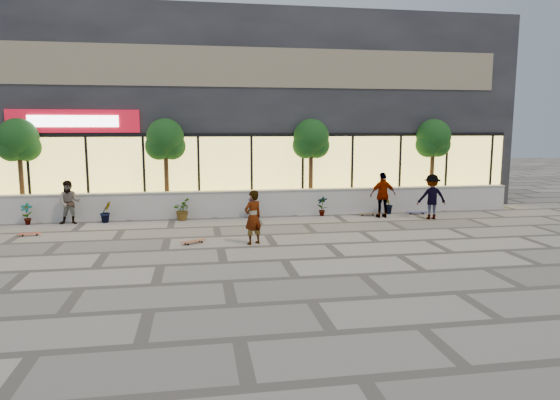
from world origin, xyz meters
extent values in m
plane|color=#A0958B|center=(0.00, 0.00, 0.00)|extent=(80.00, 80.00, 0.00)
cube|color=beige|center=(0.00, 7.00, 0.50)|extent=(22.00, 0.35, 1.00)
cube|color=#B2AFA8|center=(0.00, 7.00, 1.02)|extent=(22.00, 0.42, 0.04)
cube|color=black|center=(0.00, 12.50, 4.25)|extent=(24.00, 9.00, 8.50)
cube|color=#E5CA5B|center=(0.00, 7.98, 1.70)|extent=(23.04, 0.05, 3.00)
cube|color=black|center=(0.00, 7.95, 3.25)|extent=(23.04, 0.08, 0.15)
cube|color=#A70B1D|center=(-7.00, 7.93, 3.80)|extent=(5.00, 0.10, 0.90)
cube|color=white|center=(-7.00, 7.86, 3.80)|extent=(3.40, 0.06, 0.45)
cube|color=brown|center=(0.00, 7.98, 6.00)|extent=(21.60, 0.05, 1.60)
imported|color=#123A15|center=(-8.50, 6.45, 0.41)|extent=(0.43, 0.29, 0.81)
imported|color=#123A15|center=(-5.70, 6.45, 0.41)|extent=(0.57, 0.57, 0.81)
imported|color=#123A15|center=(-2.90, 6.45, 0.41)|extent=(0.68, 0.77, 0.81)
imported|color=#123A15|center=(-0.10, 6.45, 0.41)|extent=(0.64, 0.64, 0.81)
imported|color=#123A15|center=(2.70, 6.45, 0.41)|extent=(0.46, 0.35, 0.81)
imported|color=#123A15|center=(5.50, 6.45, 0.41)|extent=(0.55, 0.57, 0.81)
cylinder|color=#492B1A|center=(-9.00, 7.70, 1.62)|extent=(0.18, 0.18, 3.24)
sphere|color=#123A15|center=(-9.00, 7.70, 3.17)|extent=(1.50, 1.50, 1.50)
sphere|color=#123A15|center=(-9.25, 7.65, 2.81)|extent=(1.10, 1.10, 1.10)
sphere|color=#123A15|center=(-8.75, 7.75, 2.81)|extent=(1.10, 1.10, 1.10)
cylinder|color=#492B1A|center=(-3.50, 7.70, 1.62)|extent=(0.18, 0.18, 3.24)
sphere|color=#123A15|center=(-3.50, 7.70, 3.17)|extent=(1.50, 1.50, 1.50)
sphere|color=#123A15|center=(-3.75, 7.65, 2.81)|extent=(1.10, 1.10, 1.10)
sphere|color=#123A15|center=(-3.25, 7.75, 2.81)|extent=(1.10, 1.10, 1.10)
cylinder|color=#492B1A|center=(2.50, 7.70, 1.62)|extent=(0.18, 0.18, 3.24)
sphere|color=#123A15|center=(2.50, 7.70, 3.17)|extent=(1.50, 1.50, 1.50)
sphere|color=#123A15|center=(2.25, 7.65, 2.81)|extent=(1.10, 1.10, 1.10)
sphere|color=#123A15|center=(2.75, 7.75, 2.81)|extent=(1.10, 1.10, 1.10)
cylinder|color=#492B1A|center=(8.00, 7.70, 1.62)|extent=(0.18, 0.18, 3.24)
sphere|color=#123A15|center=(8.00, 7.70, 3.17)|extent=(1.50, 1.50, 1.50)
sphere|color=#123A15|center=(7.75, 7.65, 2.81)|extent=(1.10, 1.10, 1.10)
sphere|color=#123A15|center=(8.25, 7.75, 2.81)|extent=(1.10, 1.10, 1.10)
imported|color=silver|center=(-0.61, 2.01, 0.84)|extent=(0.73, 0.65, 1.67)
imported|color=#90815D|center=(-6.95, 6.30, 0.81)|extent=(0.81, 0.65, 1.62)
imported|color=silver|center=(4.98, 5.70, 0.90)|extent=(1.07, 0.46, 1.80)
imported|color=maroon|center=(6.74, 5.09, 0.87)|extent=(1.19, 0.77, 1.75)
cube|color=brown|center=(-2.43, 2.36, 0.09)|extent=(0.79, 0.60, 0.02)
cylinder|color=black|center=(-2.25, 2.55, 0.03)|extent=(0.07, 0.06, 0.06)
cylinder|color=black|center=(-2.18, 2.43, 0.03)|extent=(0.07, 0.06, 0.06)
cylinder|color=black|center=(-2.67, 2.29, 0.03)|extent=(0.07, 0.06, 0.06)
cylinder|color=black|center=(-2.60, 2.16, 0.03)|extent=(0.07, 0.06, 0.06)
cube|color=#BC3E23|center=(-7.79, 4.38, 0.08)|extent=(0.71, 0.30, 0.02)
cylinder|color=black|center=(-7.59, 4.48, 0.02)|extent=(0.05, 0.03, 0.05)
cylinder|color=black|center=(-7.57, 4.36, 0.02)|extent=(0.05, 0.03, 0.05)
cylinder|color=black|center=(-8.01, 4.41, 0.02)|extent=(0.05, 0.03, 0.05)
cylinder|color=black|center=(-7.99, 4.28, 0.02)|extent=(0.05, 0.03, 0.05)
cube|color=brown|center=(4.54, 6.19, 0.08)|extent=(0.73, 0.19, 0.02)
cylinder|color=black|center=(4.76, 6.25, 0.03)|extent=(0.05, 0.03, 0.05)
cylinder|color=black|center=(4.76, 6.12, 0.03)|extent=(0.05, 0.03, 0.05)
cylinder|color=black|center=(4.31, 6.26, 0.03)|extent=(0.05, 0.03, 0.05)
cylinder|color=black|center=(4.31, 6.13, 0.03)|extent=(0.05, 0.03, 0.05)
cube|color=#4E4782|center=(6.66, 6.20, 0.09)|extent=(0.87, 0.28, 0.02)
cylinder|color=black|center=(6.93, 6.26, 0.03)|extent=(0.06, 0.04, 0.06)
cylinder|color=black|center=(6.92, 6.10, 0.03)|extent=(0.06, 0.04, 0.06)
cylinder|color=black|center=(6.40, 6.30, 0.03)|extent=(0.06, 0.04, 0.06)
cylinder|color=black|center=(6.39, 6.14, 0.03)|extent=(0.06, 0.04, 0.06)
camera|label=1|loc=(-2.27, -12.92, 3.56)|focal=32.00mm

